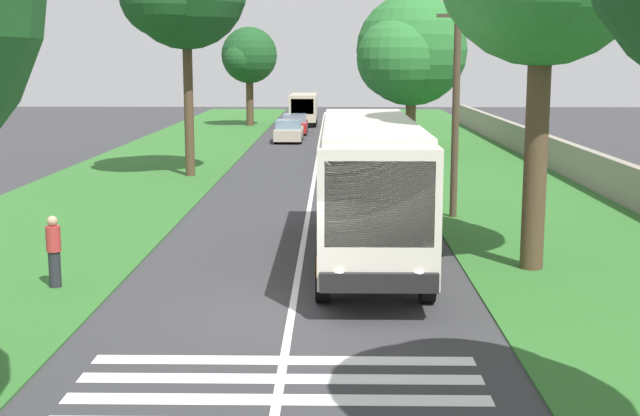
{
  "coord_description": "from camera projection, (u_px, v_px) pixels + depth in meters",
  "views": [
    {
      "loc": [
        -17.61,
        -0.88,
        5.3
      ],
      "look_at": [
        3.75,
        -0.54,
        1.6
      ],
      "focal_mm": 48.32,
      "sensor_mm": 36.0,
      "label": 1
    }
  ],
  "objects": [
    {
      "name": "pedestrian",
      "position": [
        54.0,
        251.0,
        20.01
      ],
      "size": [
        0.34,
        0.34,
        1.69
      ],
      "color": "#26262D",
      "rests_on": "grass_verge_left"
    },
    {
      "name": "grass_verge_right",
      "position": [
        525.0,
        199.0,
        32.91
      ],
      "size": [
        120.0,
        8.0,
        0.04
      ],
      "primitive_type": "cube",
      "color": "#2D6628",
      "rests_on": "ground"
    },
    {
      "name": "grass_verge_left",
      "position": [
        98.0,
        198.0,
        33.17
      ],
      "size": [
        120.0,
        8.0,
        0.04
      ],
      "primitive_type": "cube",
      "color": "#2D6628",
      "rests_on": "ground"
    },
    {
      "name": "roadside_tree_right_0",
      "position": [
        408.0,
        54.0,
        49.09
      ],
      "size": [
        7.92,
        6.36,
        8.94
      ],
      "color": "brown",
      "rests_on": "grass_verge_right"
    },
    {
      "name": "coach_bus",
      "position": [
        369.0,
        181.0,
        22.58
      ],
      "size": [
        11.16,
        2.62,
        3.73
      ],
      "color": "silver",
      "rests_on": "ground"
    },
    {
      "name": "roadside_tree_left_2",
      "position": [
        248.0,
        57.0,
        68.49
      ],
      "size": [
        5.26,
        4.44,
        7.81
      ],
      "color": "#4C3826",
      "rests_on": "grass_verge_left"
    },
    {
      "name": "utility_pole",
      "position": [
        456.0,
        105.0,
        28.49
      ],
      "size": [
        0.24,
        1.4,
        7.26
      ],
      "color": "#473828",
      "rests_on": "grass_verge_right"
    },
    {
      "name": "roadside_wall",
      "position": [
        578.0,
        164.0,
        37.65
      ],
      "size": [
        70.0,
        0.4,
        1.51
      ],
      "primitive_type": "cube",
      "color": "gray",
      "rests_on": "grass_verge_right"
    },
    {
      "name": "trailing_car_2",
      "position": [
        289.0,
        131.0,
        55.98
      ],
      "size": [
        4.3,
        1.78,
        1.43
      ],
      "color": "#B7A893",
      "rests_on": "ground"
    },
    {
      "name": "ground",
      "position": [
        292.0,
        312.0,
        18.27
      ],
      "size": [
        160.0,
        160.0,
        0.0
      ],
      "primitive_type": "plane",
      "color": "#333335"
    },
    {
      "name": "trailing_car_0",
      "position": [
        357.0,
        157.0,
        41.24
      ],
      "size": [
        4.3,
        1.78,
        1.43
      ],
      "color": "navy",
      "rests_on": "ground"
    },
    {
      "name": "zebra_crossing",
      "position": [
        275.0,
        411.0,
        13.12
      ],
      "size": [
        4.95,
        6.8,
        0.01
      ],
      "color": "silver",
      "rests_on": "ground"
    },
    {
      "name": "trailing_minibus_0",
      "position": [
        304.0,
        106.0,
        69.66
      ],
      "size": [
        6.0,
        2.14,
        2.53
      ],
      "color": "#BFB299",
      "rests_on": "ground"
    },
    {
      "name": "trailing_car_1",
      "position": [
        348.0,
        140.0,
        50.16
      ],
      "size": [
        4.3,
        1.78,
        1.43
      ],
      "color": "navy",
      "rests_on": "ground"
    },
    {
      "name": "trailing_car_3",
      "position": [
        295.0,
        125.0,
        61.88
      ],
      "size": [
        4.3,
        1.78,
        1.43
      ],
      "color": "#B21E1E",
      "rests_on": "ground"
    },
    {
      "name": "centre_line",
      "position": [
        311.0,
        199.0,
        33.05
      ],
      "size": [
        110.0,
        0.16,
        0.01
      ],
      "primitive_type": "cube",
      "color": "silver",
      "rests_on": "ground"
    }
  ]
}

